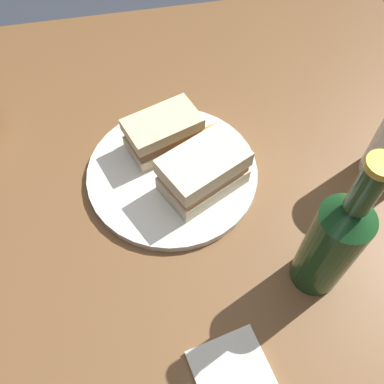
{
  "coord_description": "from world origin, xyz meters",
  "views": [
    {
      "loc": [
        0.27,
        -0.09,
        1.31
      ],
      "look_at": [
        -0.06,
        -0.02,
        0.78
      ],
      "focal_mm": 39.42,
      "sensor_mm": 36.0,
      "label": 1
    }
  ],
  "objects_px": {
    "cider_bottle": "(333,242)",
    "napkin": "(236,382)",
    "plate": "(172,173)",
    "sandwich_half_right": "(163,133)",
    "sandwich_half_left": "(202,172)"
  },
  "relations": [
    {
      "from": "cider_bottle",
      "to": "napkin",
      "type": "distance_m",
      "value": 0.2
    },
    {
      "from": "plate",
      "to": "cider_bottle",
      "type": "relative_size",
      "value": 1.04
    },
    {
      "from": "plate",
      "to": "sandwich_half_left",
      "type": "distance_m",
      "value": 0.07
    },
    {
      "from": "plate",
      "to": "cider_bottle",
      "type": "height_order",
      "value": "cider_bottle"
    },
    {
      "from": "cider_bottle",
      "to": "plate",
      "type": "bearing_deg",
      "value": -141.05
    },
    {
      "from": "sandwich_half_right",
      "to": "napkin",
      "type": "distance_m",
      "value": 0.37
    },
    {
      "from": "sandwich_half_right",
      "to": "napkin",
      "type": "relative_size",
      "value": 1.18
    },
    {
      "from": "sandwich_half_right",
      "to": "cider_bottle",
      "type": "xyz_separation_m",
      "value": [
        0.26,
        0.17,
        0.06
      ]
    },
    {
      "from": "plate",
      "to": "cider_bottle",
      "type": "xyz_separation_m",
      "value": [
        0.2,
        0.16,
        0.09
      ]
    },
    {
      "from": "sandwich_half_right",
      "to": "sandwich_half_left",
      "type": "bearing_deg",
      "value": 26.18
    },
    {
      "from": "sandwich_half_left",
      "to": "sandwich_half_right",
      "type": "height_order",
      "value": "sandwich_half_left"
    },
    {
      "from": "cider_bottle",
      "to": "napkin",
      "type": "height_order",
      "value": "cider_bottle"
    },
    {
      "from": "sandwich_half_left",
      "to": "plate",
      "type": "bearing_deg",
      "value": -132.11
    },
    {
      "from": "sandwich_half_right",
      "to": "cider_bottle",
      "type": "bearing_deg",
      "value": 33.19
    },
    {
      "from": "plate",
      "to": "sandwich_half_right",
      "type": "bearing_deg",
      "value": -175.53
    }
  ]
}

